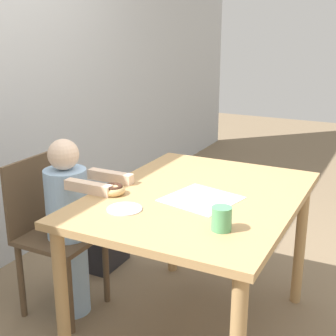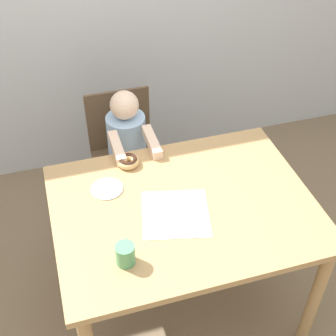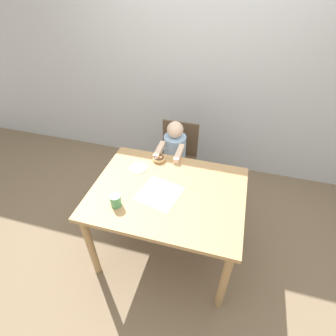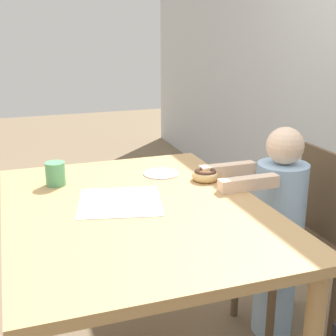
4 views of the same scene
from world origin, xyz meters
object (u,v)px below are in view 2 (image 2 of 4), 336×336
Objects in this scene: chair at (125,157)px; handbag at (200,178)px; cup at (125,254)px; child_figure at (129,163)px; donut at (128,161)px.

chair is 0.61m from handbag.
chair is 8.98× the size of cup.
child_figure is at bearing 77.35° from cup.
donut is at bearing -141.60° from handbag.
child_figure is 1.00m from cup.
child_figure is 8.83× the size of donut.
child_figure reaches higher than cup.
child_figure is 2.51× the size of handbag.
chair is at bearing 78.72° from cup.
donut is (-0.06, -0.45, 0.34)m from chair.
child_figure reaches higher than handbag.
donut is 0.28× the size of handbag.
handbag is (0.58, 0.46, -0.66)m from donut.
cup is (-0.21, -1.05, 0.37)m from chair.
handbag is (0.52, 0.13, -0.36)m from child_figure.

